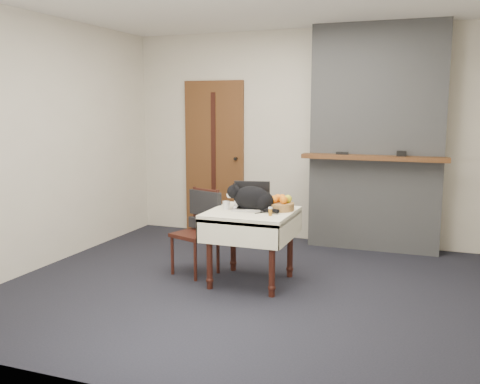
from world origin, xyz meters
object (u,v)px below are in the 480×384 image
object	(u,v)px
cat	(253,199)
chair	(201,219)
fruit_basket	(281,204)
cream_jar	(226,205)
side_table	(251,223)
pill_bottle	(270,211)
laptop	(251,202)
door	(214,158)

from	to	relation	value
cat	chair	world-z (taller)	cat
fruit_basket	chair	xyz separation A→B (m)	(-0.84, 0.02, -0.21)
cat	cream_jar	size ratio (longest dim) A/B	7.08
fruit_basket	cat	bearing A→B (deg)	-156.90
side_table	pill_bottle	world-z (taller)	pill_bottle
pill_bottle	side_table	bearing A→B (deg)	146.56
side_table	laptop	distance (m)	0.21
door	side_table	size ratio (longest dim) A/B	2.56
side_table	cream_jar	size ratio (longest dim) A/B	10.11
side_table	cream_jar	xyz separation A→B (m)	(-0.25, -0.01, 0.15)
cat	fruit_basket	size ratio (longest dim) A/B	2.13
pill_bottle	fruit_basket	size ratio (longest dim) A/B	0.31
laptop	fruit_basket	size ratio (longest dim) A/B	1.59
pill_bottle	chair	world-z (taller)	chair
side_table	cream_jar	distance (m)	0.29
cream_jar	door	bearing A→B (deg)	116.39
door	fruit_basket	world-z (taller)	door
cream_jar	fruit_basket	xyz separation A→B (m)	(0.50, 0.13, 0.02)
chair	side_table	bearing A→B (deg)	5.85
cat	chair	size ratio (longest dim) A/B	0.64
cat	fruit_basket	world-z (taller)	cat
laptop	pill_bottle	distance (m)	0.39
side_table	laptop	xyz separation A→B (m)	(-0.04, 0.11, 0.18)
cat	cream_jar	xyz separation A→B (m)	(-0.26, -0.03, -0.07)
door	chair	size ratio (longest dim) A/B	2.34
laptop	cat	world-z (taller)	cat
fruit_basket	door	bearing A→B (deg)	129.57
side_table	cat	xyz separation A→B (m)	(0.01, 0.02, 0.23)
fruit_basket	chair	bearing A→B (deg)	178.66
cream_jar	pill_bottle	size ratio (longest dim) A/B	0.98
laptop	fruit_basket	bearing A→B (deg)	-12.40
pill_bottle	chair	bearing A→B (deg)	160.07
door	pill_bottle	bearing A→B (deg)	-54.88
cream_jar	side_table	bearing A→B (deg)	1.67
chair	fruit_basket	bearing A→B (deg)	18.18
side_table	cat	distance (m)	0.23
cream_jar	cat	bearing A→B (deg)	6.20
side_table	door	bearing A→B (deg)	122.40
laptop	pill_bottle	xyz separation A→B (m)	(0.28, -0.27, -0.02)
laptop	chair	world-z (taller)	laptop
cat	pill_bottle	xyz separation A→B (m)	(0.23, -0.18, -0.07)
cream_jar	fruit_basket	bearing A→B (deg)	14.62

